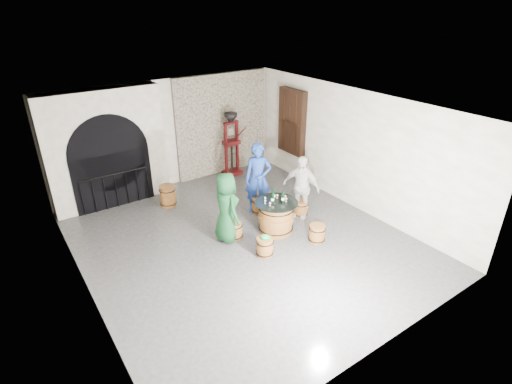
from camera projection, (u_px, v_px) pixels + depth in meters
ground at (243, 241)px, 9.56m from camera, size 8.00×8.00×0.00m
wall_back at (169, 134)px, 11.80m from camera, size 8.00×0.00×8.00m
wall_front at (389, 272)px, 5.90m from camera, size 8.00×0.00×8.00m
wall_left at (76, 227)px, 7.06m from camera, size 0.00×8.00×8.00m
wall_right at (352, 149)px, 10.64m from camera, size 0.00×8.00×8.00m
ceiling at (241, 109)px, 8.15m from camera, size 8.00×8.00×0.00m
stone_facing_panel at (222, 125)px, 12.68m from camera, size 3.20×0.12×3.18m
arched_opening at (106, 150)px, 10.65m from camera, size 3.10×0.60×3.19m
shuttered_window at (292, 122)px, 12.26m from camera, size 0.23×1.10×2.00m
barrel_table at (276, 217)px, 9.79m from camera, size 1.05×1.05×0.81m
barrel_stool_left at (234, 230)px, 9.59m from camera, size 0.40×0.40×0.43m
barrel_stool_far at (259, 205)px, 10.75m from camera, size 0.40×0.40×0.43m
barrel_stool_right at (301, 208)px, 10.59m from camera, size 0.40×0.40×0.43m
barrel_stool_near_right at (317, 233)px, 9.46m from camera, size 0.40×0.40×0.43m
barrel_stool_near_left at (265, 247)px, 8.95m from camera, size 0.40×0.40×0.43m
green_cap at (265, 237)px, 8.84m from camera, size 0.23×0.18×0.10m
person_green at (226, 208)px, 9.26m from camera, size 0.55×0.84×1.72m
person_blue at (258, 179)px, 10.47m from camera, size 0.84×0.79×1.93m
person_white at (301, 187)px, 10.29m from camera, size 0.81×1.07×1.69m
wine_bottle_left at (273, 198)px, 9.51m from camera, size 0.08×0.08×0.32m
wine_bottle_center at (283, 198)px, 9.53m from camera, size 0.08×0.08×0.32m
wine_bottle_right at (274, 194)px, 9.69m from camera, size 0.08×0.08×0.32m
tasting_glass_a at (270, 204)px, 9.41m from camera, size 0.05×0.05×0.10m
tasting_glass_b at (285, 197)px, 9.74m from camera, size 0.05×0.05×0.10m
tasting_glass_c at (265, 199)px, 9.65m from camera, size 0.05×0.05×0.10m
tasting_glass_d at (277, 196)px, 9.78m from camera, size 0.05×0.05×0.10m
tasting_glass_e at (286, 200)px, 9.61m from camera, size 0.05×0.05×0.10m
tasting_glass_f at (265, 202)px, 9.52m from camera, size 0.05×0.05×0.10m
side_barrel at (168, 196)px, 11.04m from camera, size 0.46×0.46×0.61m
corking_press at (231, 140)px, 12.64m from camera, size 0.84×0.48×2.03m
control_box at (231, 131)px, 12.86m from camera, size 0.18×0.10×0.22m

